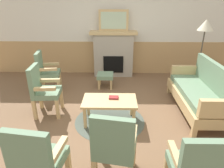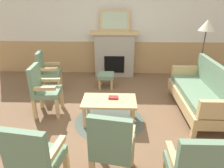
{
  "view_description": "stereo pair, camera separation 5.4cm",
  "coord_description": "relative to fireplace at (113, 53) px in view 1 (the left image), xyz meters",
  "views": [
    {
      "loc": [
        0.08,
        -3.28,
        2.1
      ],
      "look_at": [
        0.0,
        0.35,
        0.55
      ],
      "focal_mm": 32.15,
      "sensor_mm": 36.0,
      "label": 1
    },
    {
      "loc": [
        0.13,
        -3.28,
        2.1
      ],
      "look_at": [
        0.0,
        0.35,
        0.55
      ],
      "focal_mm": 32.15,
      "sensor_mm": 36.0,
      "label": 2
    }
  ],
  "objects": [
    {
      "name": "round_rug",
      "position": [
        -0.03,
        -2.46,
        -0.65
      ],
      "size": [
        1.29,
        1.29,
        0.01
      ],
      "primitive_type": "cylinder",
      "color": "#4C564C",
      "rests_on": "ground_plane"
    },
    {
      "name": "wall_back",
      "position": [
        0.0,
        0.25,
        0.66
      ],
      "size": [
        7.2,
        0.14,
        2.7
      ],
      "color": "silver",
      "rests_on": "ground_plane"
    },
    {
      "name": "armchair_front_left",
      "position": [
        0.06,
        -3.77,
        -0.11
      ],
      "size": [
        0.56,
        0.56,
        0.98
      ],
      "color": "tan",
      "rests_on": "ground_plane"
    },
    {
      "name": "coffee_table",
      "position": [
        -0.03,
        -2.46,
        -0.27
      ],
      "size": [
        0.96,
        0.56,
        0.44
      ],
      "color": "tan",
      "rests_on": "ground_plane"
    },
    {
      "name": "armchair_by_window_left",
      "position": [
        -1.3,
        -2.21,
        -0.11
      ],
      "size": [
        0.51,
        0.51,
        0.98
      ],
      "color": "tan",
      "rests_on": "ground_plane"
    },
    {
      "name": "armchair_front_center",
      "position": [
        0.9,
        -4.1,
        -0.11
      ],
      "size": [
        0.48,
        0.48,
        0.98
      ],
      "color": "tan",
      "rests_on": "ground_plane"
    },
    {
      "name": "ground_plane",
      "position": [
        0.0,
        -2.35,
        -0.65
      ],
      "size": [
        14.0,
        14.0,
        0.0
      ],
      "primitive_type": "plane",
      "color": "brown"
    },
    {
      "name": "couch",
      "position": [
        1.71,
        -2.04,
        -0.26
      ],
      "size": [
        0.7,
        1.8,
        0.98
      ],
      "color": "tan",
      "rests_on": "ground_plane"
    },
    {
      "name": "floor_lamp_by_couch",
      "position": [
        2.1,
        -0.91,
        0.8
      ],
      "size": [
        0.36,
        0.36,
        1.68
      ],
      "color": "#332D28",
      "rests_on": "ground_plane"
    },
    {
      "name": "framed_picture",
      "position": [
        0.0,
        0.0,
        0.91
      ],
      "size": [
        0.8,
        0.04,
        0.56
      ],
      "color": "tan",
      "rests_on": "fireplace"
    },
    {
      "name": "footstool",
      "position": [
        -0.19,
        -0.9,
        -0.37
      ],
      "size": [
        0.4,
        0.4,
        0.36
      ],
      "color": "tan",
      "rests_on": "ground_plane"
    },
    {
      "name": "book_on_table",
      "position": [
        0.04,
        -2.4,
        -0.2
      ],
      "size": [
        0.18,
        0.13,
        0.03
      ],
      "primitive_type": "cube",
      "rotation": [
        0.0,
        0.0,
        -0.04
      ],
      "color": "maroon",
      "rests_on": "coffee_table"
    },
    {
      "name": "armchair_near_fireplace",
      "position": [
        -1.59,
        -1.16,
        -0.11
      ],
      "size": [
        0.55,
        0.55,
        0.98
      ],
      "color": "tan",
      "rests_on": "ground_plane"
    },
    {
      "name": "armchair_corner_left",
      "position": [
        -0.75,
        -4.01,
        -0.11
      ],
      "size": [
        0.54,
        0.54,
        0.98
      ],
      "color": "tan",
      "rests_on": "ground_plane"
    },
    {
      "name": "fireplace",
      "position": [
        0.0,
        0.0,
        0.0
      ],
      "size": [
        1.3,
        0.44,
        1.28
      ],
      "color": "#A39989",
      "rests_on": "ground_plane"
    }
  ]
}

